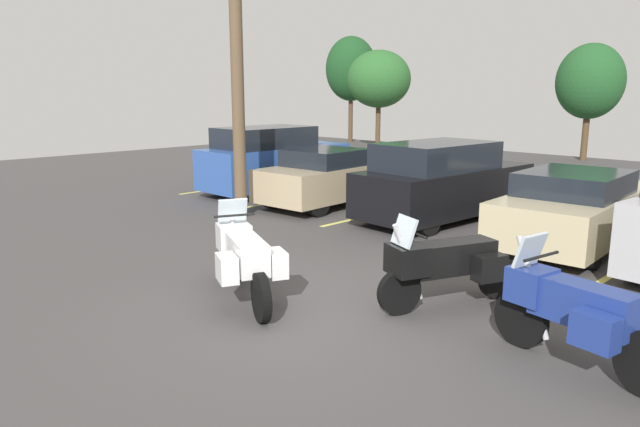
{
  "coord_description": "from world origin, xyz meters",
  "views": [
    {
      "loc": [
        5.49,
        -5.13,
        2.97
      ],
      "look_at": [
        -0.99,
        1.38,
        1.03
      ],
      "focal_mm": 32.79,
      "sensor_mm": 36.0,
      "label": 1
    }
  ],
  "objects_px": {
    "motorcycle_second": "(575,311)",
    "car_black": "(443,182)",
    "car_blue": "(273,160)",
    "car_tan": "(332,177)",
    "car_champagne": "(578,208)",
    "motorcycle_touring": "(244,256)",
    "motorcycle_third": "(446,263)",
    "utility_pole": "(235,10)"
  },
  "relations": [
    {
      "from": "motorcycle_second",
      "to": "car_blue",
      "type": "height_order",
      "value": "car_blue"
    },
    {
      "from": "motorcycle_second",
      "to": "car_black",
      "type": "distance_m",
      "value": 7.48
    },
    {
      "from": "car_blue",
      "to": "car_black",
      "type": "bearing_deg",
      "value": 3.27
    },
    {
      "from": "motorcycle_touring",
      "to": "car_tan",
      "type": "height_order",
      "value": "car_tan"
    },
    {
      "from": "motorcycle_second",
      "to": "utility_pole",
      "type": "relative_size",
      "value": 0.23
    },
    {
      "from": "car_tan",
      "to": "car_champagne",
      "type": "bearing_deg",
      "value": 4.22
    },
    {
      "from": "car_blue",
      "to": "car_tan",
      "type": "distance_m",
      "value": 2.54
    },
    {
      "from": "car_black",
      "to": "car_champagne",
      "type": "xyz_separation_m",
      "value": [
        3.11,
        -0.01,
        -0.17
      ]
    },
    {
      "from": "motorcycle_third",
      "to": "utility_pole",
      "type": "distance_m",
      "value": 8.09
    },
    {
      "from": "car_blue",
      "to": "utility_pole",
      "type": "distance_m",
      "value": 5.16
    },
    {
      "from": "motorcycle_third",
      "to": "car_tan",
      "type": "height_order",
      "value": "car_tan"
    },
    {
      "from": "car_blue",
      "to": "motorcycle_second",
      "type": "bearing_deg",
      "value": -24.93
    },
    {
      "from": "motorcycle_third",
      "to": "utility_pole",
      "type": "height_order",
      "value": "utility_pole"
    },
    {
      "from": "car_blue",
      "to": "car_champagne",
      "type": "height_order",
      "value": "car_blue"
    },
    {
      "from": "car_blue",
      "to": "car_champagne",
      "type": "distance_m",
      "value": 8.77
    },
    {
      "from": "motorcycle_touring",
      "to": "car_champagne",
      "type": "height_order",
      "value": "car_champagne"
    },
    {
      "from": "motorcycle_third",
      "to": "car_blue",
      "type": "relative_size",
      "value": 0.47
    },
    {
      "from": "car_champagne",
      "to": "motorcycle_second",
      "type": "bearing_deg",
      "value": -68.64
    },
    {
      "from": "motorcycle_second",
      "to": "car_champagne",
      "type": "relative_size",
      "value": 0.44
    },
    {
      "from": "car_black",
      "to": "motorcycle_third",
      "type": "bearing_deg",
      "value": -56.2
    },
    {
      "from": "car_black",
      "to": "car_champagne",
      "type": "relative_size",
      "value": 0.97
    },
    {
      "from": "car_blue",
      "to": "car_tan",
      "type": "bearing_deg",
      "value": -3.4
    },
    {
      "from": "motorcycle_touring",
      "to": "car_blue",
      "type": "height_order",
      "value": "car_blue"
    },
    {
      "from": "motorcycle_second",
      "to": "car_black",
      "type": "xyz_separation_m",
      "value": [
        -5.21,
        5.37,
        0.25
      ]
    },
    {
      "from": "car_champagne",
      "to": "car_blue",
      "type": "bearing_deg",
      "value": -177.98
    },
    {
      "from": "car_champagne",
      "to": "motorcycle_touring",
      "type": "bearing_deg",
      "value": -108.07
    },
    {
      "from": "motorcycle_touring",
      "to": "motorcycle_third",
      "type": "relative_size",
      "value": 1.02
    },
    {
      "from": "car_tan",
      "to": "car_black",
      "type": "height_order",
      "value": "car_black"
    },
    {
      "from": "car_blue",
      "to": "car_champagne",
      "type": "relative_size",
      "value": 0.93
    },
    {
      "from": "motorcycle_touring",
      "to": "car_blue",
      "type": "distance_m",
      "value": 9.11
    },
    {
      "from": "motorcycle_touring",
      "to": "car_champagne",
      "type": "xyz_separation_m",
      "value": [
        2.14,
        6.55,
        0.07
      ]
    },
    {
      "from": "motorcycle_second",
      "to": "car_tan",
      "type": "height_order",
      "value": "car_tan"
    },
    {
      "from": "car_champagne",
      "to": "motorcycle_third",
      "type": "bearing_deg",
      "value": -88.8
    },
    {
      "from": "motorcycle_touring",
      "to": "motorcycle_second",
      "type": "bearing_deg",
      "value": 15.8
    },
    {
      "from": "car_champagne",
      "to": "car_black",
      "type": "bearing_deg",
      "value": 179.75
    },
    {
      "from": "motorcycle_second",
      "to": "car_tan",
      "type": "bearing_deg",
      "value": 149.54
    },
    {
      "from": "car_black",
      "to": "car_blue",
      "type": "bearing_deg",
      "value": -176.73
    },
    {
      "from": "car_blue",
      "to": "utility_pole",
      "type": "relative_size",
      "value": 0.5
    },
    {
      "from": "motorcycle_touring",
      "to": "utility_pole",
      "type": "distance_m",
      "value": 7.0
    },
    {
      "from": "motorcycle_third",
      "to": "utility_pole",
      "type": "xyz_separation_m",
      "value": [
        -6.78,
        1.65,
        4.09
      ]
    },
    {
      "from": "motorcycle_second",
      "to": "car_black",
      "type": "height_order",
      "value": "car_black"
    },
    {
      "from": "car_blue",
      "to": "car_tan",
      "type": "height_order",
      "value": "car_blue"
    }
  ]
}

